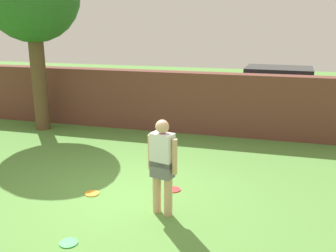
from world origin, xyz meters
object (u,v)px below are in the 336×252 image
car (277,95)px  frisbee_red (174,190)px  person (162,163)px  frisbee_green (69,243)px  frisbee_orange (92,193)px

car → frisbee_red: car is taller
person → frisbee_green: person is taller
person → frisbee_green: size_ratio=6.00×
car → frisbee_red: bearing=75.6°
person → car: bearing=90.8°
person → frisbee_orange: size_ratio=6.00×
car → frisbee_orange: size_ratio=15.84×
person → frisbee_orange: (-1.48, 0.36, -0.89)m
car → frisbee_red: size_ratio=15.84×
frisbee_green → frisbee_orange: same height
frisbee_red → person: bearing=-86.6°
frisbee_green → car: bearing=70.7°
person → frisbee_orange: person is taller
frisbee_red → frisbee_orange: size_ratio=1.00×
person → car: size_ratio=0.38×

